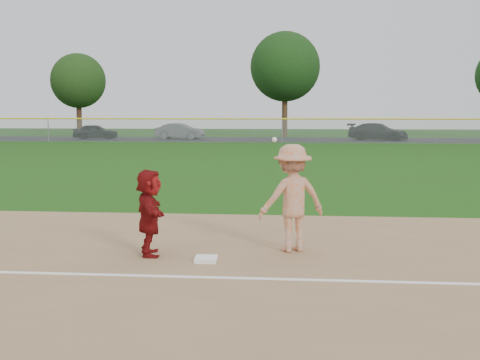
# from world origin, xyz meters

# --- Properties ---
(ground) EXTENTS (160.00, 160.00, 0.00)m
(ground) POSITION_xyz_m (0.00, 0.00, 0.00)
(ground) COLOR #19490E
(ground) RESTS_ON ground
(foul_line) EXTENTS (60.00, 0.10, 0.01)m
(foul_line) POSITION_xyz_m (0.00, -0.80, 0.03)
(foul_line) COLOR white
(foul_line) RESTS_ON infield_dirt
(parking_asphalt) EXTENTS (120.00, 10.00, 0.01)m
(parking_asphalt) POSITION_xyz_m (0.00, 46.00, 0.01)
(parking_asphalt) COLOR black
(parking_asphalt) RESTS_ON ground
(first_base) EXTENTS (0.38, 0.38, 0.08)m
(first_base) POSITION_xyz_m (-0.47, 0.21, 0.06)
(first_base) COLOR white
(first_base) RESTS_ON infield_dirt
(base_runner) EXTENTS (0.84, 1.52, 1.56)m
(base_runner) POSITION_xyz_m (-1.55, 0.58, 0.80)
(base_runner) COLOR maroon
(base_runner) RESTS_ON infield_dirt
(car_left) EXTENTS (4.33, 2.30, 1.40)m
(car_left) POSITION_xyz_m (-17.66, 45.42, 0.71)
(car_left) COLOR black
(car_left) RESTS_ON parking_asphalt
(car_mid) EXTENTS (4.66, 1.99, 1.49)m
(car_mid) POSITION_xyz_m (-9.70, 45.97, 0.76)
(car_mid) COLOR #55585C
(car_mid) RESTS_ON parking_asphalt
(car_right) EXTENTS (5.75, 3.86, 1.55)m
(car_right) POSITION_xyz_m (8.54, 45.46, 0.78)
(car_right) COLOR black
(car_right) RESTS_ON parking_asphalt
(first_base_play) EXTENTS (1.48, 1.21, 2.14)m
(first_base_play) POSITION_xyz_m (1.00, 1.15, 1.01)
(first_base_play) COLOR #AAAAAD
(first_base_play) RESTS_ON infield_dirt
(outfield_fence) EXTENTS (110.00, 0.12, 110.00)m
(outfield_fence) POSITION_xyz_m (0.00, 40.00, 1.96)
(outfield_fence) COLOR #999EA0
(outfield_fence) RESTS_ON ground
(tree_1) EXTENTS (5.80, 5.80, 8.75)m
(tree_1) POSITION_xyz_m (-22.00, 53.00, 5.83)
(tree_1) COLOR #382014
(tree_1) RESTS_ON ground
(tree_2) EXTENTS (7.00, 7.00, 10.58)m
(tree_2) POSITION_xyz_m (0.00, 51.50, 7.06)
(tree_2) COLOR #3E2816
(tree_2) RESTS_ON ground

